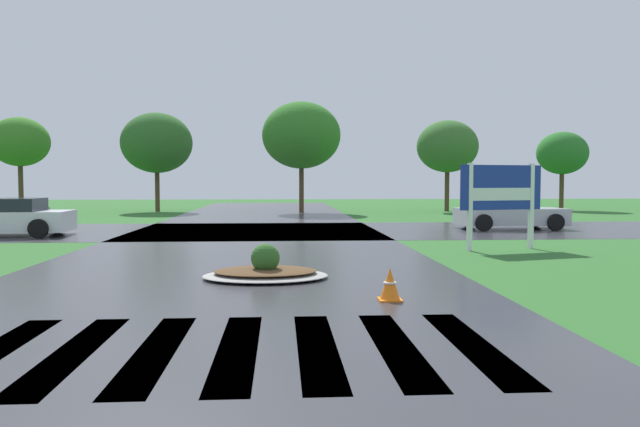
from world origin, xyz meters
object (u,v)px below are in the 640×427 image
Objects in this scene: estate_billboard at (501,192)px; car_dark_suv at (3,218)px; drainage_pipe_stack at (6,216)px; median_island at (265,271)px; car_white_sedan at (509,214)px; traffic_cone at (390,285)px.

estate_billboard is 16.34m from car_dark_suv.
drainage_pipe_stack is at bearing -70.36° from car_dark_suv.
median_island is 0.59× the size of car_white_sedan.
median_island reaches higher than traffic_cone.
median_island is at bearing 130.60° from car_dark_suv.
drainage_pipe_stack is at bearing 128.27° from traffic_cone.
drainage_pipe_stack is 21.08m from traffic_cone.
car_white_sedan is at bearing -7.45° from drainage_pipe_stack.
estate_billboard reaches higher than traffic_cone.
drainage_pipe_stack is (-20.26, 2.65, -0.19)m from car_white_sedan.
car_white_sedan reaches higher than median_island.
car_dark_suv reaches higher than traffic_cone.
drainage_pipe_stack is at bearing -43.53° from estate_billboard.
estate_billboard reaches higher than car_dark_suv.
estate_billboard is at bearing 58.00° from traffic_cone.
car_dark_suv is (-18.38, -1.89, 0.01)m from car_white_sedan.
estate_billboard is 19.90m from drainage_pipe_stack.
estate_billboard is 0.73× the size of drainage_pipe_stack.
median_island is at bearing 131.22° from traffic_cone.
car_white_sedan is 20.43m from drainage_pipe_stack.
car_dark_suv is 1.36× the size of drainage_pipe_stack.
estate_billboard is at bearing 35.92° from median_island.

